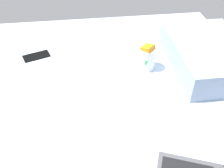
# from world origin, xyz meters

# --- Properties ---
(bed_mattress) EXTENTS (1.80, 1.40, 0.18)m
(bed_mattress) POSITION_xyz_m (0.00, 0.00, 0.09)
(bed_mattress) COLOR silver
(bed_mattress) RESTS_ON ground
(snack_cup) EXTENTS (0.10, 0.09, 0.13)m
(snack_cup) POSITION_xyz_m (-0.30, 0.17, 0.24)
(snack_cup) COLOR silver
(snack_cup) RESTS_ON bed_mattress
(cell_phone) EXTENTS (0.11, 0.15, 0.01)m
(cell_phone) POSITION_xyz_m (-0.47, -0.40, 0.18)
(cell_phone) COLOR black
(cell_phone) RESTS_ON bed_mattress
(pillow) EXTENTS (0.52, 0.36, 0.13)m
(pillow) POSITION_xyz_m (-0.27, 0.48, 0.24)
(pillow) COLOR #8C9EB7
(pillow) RESTS_ON bed_mattress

